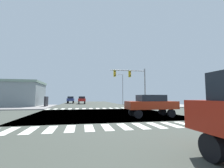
{
  "coord_description": "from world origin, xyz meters",
  "views": [
    {
      "loc": [
        -2.21,
        -16.05,
        1.69
      ],
      "look_at": [
        1.43,
        2.16,
        3.27
      ],
      "focal_mm": 24.81,
      "sensor_mm": 36.0,
      "label": 1
    }
  ],
  "objects": [
    {
      "name": "crosswalk_near",
      "position": [
        -0.25,
        -7.3,
        0.0
      ],
      "size": [
        13.5,
        2.0,
        0.01
      ],
      "color": "white",
      "rests_on": "ground"
    },
    {
      "name": "sidewalk_corner_ne",
      "position": [
        13.0,
        12.0,
        0.07
      ],
      "size": [
        12.0,
        12.0,
        0.14
      ],
      "color": "gray",
      "rests_on": "ground"
    },
    {
      "name": "crosswalk_far",
      "position": [
        -0.25,
        7.3,
        0.0
      ],
      "size": [
        13.5,
        2.0,
        0.01
      ],
      "color": "white",
      "rests_on": "ground"
    },
    {
      "name": "sedan_trailing_4",
      "position": [
        -5.0,
        28.01,
        1.12
      ],
      "size": [
        1.8,
        4.3,
        1.88
      ],
      "rotation": [
        0.0,
        0.0,
        3.14
      ],
      "color": "black",
      "rests_on": "ground"
    },
    {
      "name": "traffic_signal_mast",
      "position": [
        5.77,
        7.6,
        4.69
      ],
      "size": [
        5.86,
        0.55,
        6.38
      ],
      "color": "gray",
      "rests_on": "ground"
    },
    {
      "name": "sedan_farside_1",
      "position": [
        3.74,
        -3.5,
        1.12
      ],
      "size": [
        4.3,
        1.8,
        1.88
      ],
      "rotation": [
        0.0,
        0.0,
        1.57
      ],
      "color": "black",
      "rests_on": "ground"
    },
    {
      "name": "sedan_leading_3",
      "position": [
        -2.0,
        24.17,
        1.12
      ],
      "size": [
        1.8,
        4.3,
        1.88
      ],
      "rotation": [
        0.0,
        0.0,
        3.14
      ],
      "color": "black",
      "rests_on": "ground"
    },
    {
      "name": "ground",
      "position": [
        0.0,
        0.0,
        -0.03
      ],
      "size": [
        90.0,
        90.0,
        0.05
      ],
      "color": "#3F443C"
    },
    {
      "name": "street_lamp",
      "position": [
        7.7,
        21.16,
        4.49
      ],
      "size": [
        1.78,
        0.32,
        7.43
      ],
      "color": "gray",
      "rests_on": "ground"
    },
    {
      "name": "sidewalk_corner_nw",
      "position": [
        -13.0,
        12.0,
        0.07
      ],
      "size": [
        12.0,
        12.0,
        0.14
      ],
      "color": "gray",
      "rests_on": "ground"
    }
  ]
}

